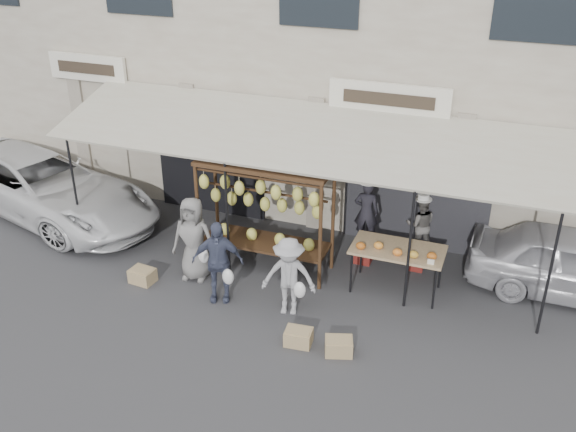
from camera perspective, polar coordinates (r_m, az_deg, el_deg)
name	(u,v)px	position (r m, az deg, el deg)	size (l,w,h in m)	color
ground_plane	(253,312)	(11.67, -3.14, -8.53)	(90.00, 90.00, 0.00)	#2D2D30
shophouse	(357,37)	(15.96, 6.15, 15.56)	(24.00, 6.15, 7.30)	#BEB7A5
awning	(297,136)	(12.35, 0.82, 7.12)	(10.00, 2.35, 2.92)	#B7B5A3
banana_rack	(264,197)	(12.20, -2.14, 1.70)	(2.60, 0.90, 2.24)	#472D17
produce_table	(398,251)	(11.93, 9.72, -3.09)	(1.70, 0.90, 1.04)	tan
vendor_left	(366,212)	(12.68, 6.97, 0.38)	(0.48, 0.32, 1.32)	black
vendor_right	(420,225)	(12.66, 11.70, -0.77)	(0.57, 0.44, 1.17)	#595653
customer_left	(194,239)	(12.34, -8.40, -2.03)	(0.82, 0.54, 1.69)	slate
customer_mid	(218,261)	(11.65, -6.28, -4.04)	(0.93, 0.39, 1.59)	#40465F
customer_right	(289,277)	(11.24, 0.07, -5.42)	(0.96, 0.55, 1.49)	#969699
stool_left	(364,251)	(13.10, 6.75, -3.13)	(0.34, 0.34, 0.47)	maroon
stool_right	(417,260)	(13.04, 11.38, -3.83)	(0.29, 0.29, 0.41)	maroon
crate_near_a	(299,337)	(10.85, 0.94, -10.71)	(0.44, 0.34, 0.27)	tan
crate_near_b	(339,346)	(10.69, 4.54, -11.47)	(0.45, 0.34, 0.27)	tan
crate_far	(143,276)	(12.72, -12.80, -5.19)	(0.46, 0.35, 0.28)	tan
van	(34,169)	(16.02, -21.64, 3.88)	(2.19, 4.76, 1.98)	silver
sedan	(576,264)	(12.91, 24.21, -3.92)	(1.54, 3.83, 1.31)	#B2B1B7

